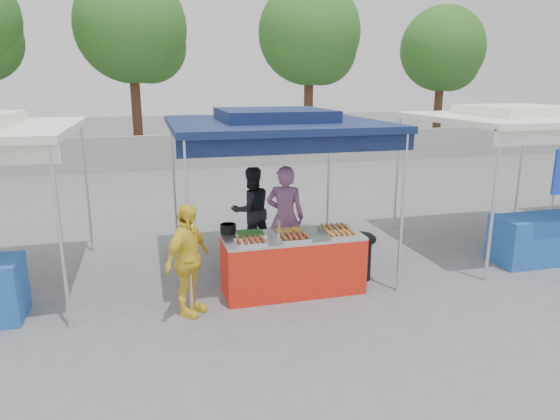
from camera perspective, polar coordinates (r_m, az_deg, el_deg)
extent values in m
plane|color=slate|center=(7.53, 1.19, -8.87)|extent=(80.00, 80.00, 0.00)
cube|color=gray|center=(17.91, -8.70, 6.65)|extent=(40.00, 0.25, 1.20)
cylinder|color=silver|center=(6.42, -10.45, -2.37)|extent=(0.05, 0.05, 2.30)
cylinder|color=silver|center=(7.27, 13.79, -0.56)|extent=(0.05, 0.05, 2.30)
cylinder|color=silver|center=(9.33, -12.01, 2.82)|extent=(0.05, 0.05, 2.30)
cylinder|color=silver|center=(9.94, 5.54, 3.76)|extent=(0.05, 0.05, 2.30)
cube|color=#121F49|center=(7.91, -0.76, 9.87)|extent=(3.20, 3.20, 0.10)
cube|color=#121F49|center=(7.90, -0.76, 10.81)|extent=(1.65, 1.65, 0.18)
cube|color=#121F49|center=(6.49, 2.54, 7.51)|extent=(3.20, 0.04, 0.25)
cylinder|color=silver|center=(6.50, -23.76, -3.20)|extent=(0.05, 0.05, 2.30)
cylinder|color=silver|center=(9.38, -21.19, 2.21)|extent=(0.05, 0.05, 2.30)
cylinder|color=silver|center=(8.09, 23.16, 0.18)|extent=(0.05, 0.05, 2.30)
cylinder|color=silver|center=(10.55, 13.22, 4.07)|extent=(0.05, 0.05, 2.30)
cylinder|color=silver|center=(12.25, 25.75, 4.42)|extent=(0.05, 0.05, 2.30)
cube|color=white|center=(10.01, 25.45, 9.46)|extent=(3.20, 3.20, 0.10)
cube|color=white|center=(10.01, 25.53, 10.20)|extent=(1.65, 1.65, 0.18)
cube|color=blue|center=(9.60, 27.99, -2.88)|extent=(1.80, 0.70, 0.80)
cylinder|color=silver|center=(12.92, 29.14, 4.47)|extent=(0.05, 0.05, 2.30)
cylinder|color=#492D1C|center=(19.93, -16.12, 11.68)|extent=(0.36, 0.36, 4.41)
sphere|color=#316A23|center=(20.01, -16.69, 19.44)|extent=(4.03, 4.03, 4.03)
sphere|color=#316A23|center=(20.16, -14.76, 17.72)|extent=(2.77, 2.77, 2.77)
cylinder|color=#492D1C|center=(20.27, 3.27, 12.08)|extent=(0.36, 0.36, 4.30)
sphere|color=#316A23|center=(20.33, 3.38, 19.53)|extent=(3.93, 3.93, 3.93)
sphere|color=#316A23|center=(20.67, 4.83, 17.72)|extent=(2.70, 2.70, 2.70)
cylinder|color=#492D1C|center=(23.46, 17.62, 11.29)|extent=(0.36, 0.36, 3.90)
sphere|color=#316A23|center=(23.48, 18.08, 17.12)|extent=(3.57, 3.57, 3.57)
sphere|color=#316A23|center=(23.94, 18.96, 15.65)|extent=(2.45, 2.45, 2.45)
cube|color=red|center=(7.29, 1.43, -6.25)|extent=(2.00, 0.80, 0.81)
cube|color=silver|center=(7.15, 1.45, -3.06)|extent=(2.00, 0.80, 0.04)
cube|color=white|center=(6.77, -3.37, -3.72)|extent=(0.42, 0.30, 0.05)
cube|color=brown|center=(6.75, -3.37, -3.42)|extent=(0.35, 0.25, 0.02)
cube|color=white|center=(6.91, 1.67, -3.31)|extent=(0.42, 0.30, 0.05)
cube|color=brown|center=(6.90, 1.68, -3.02)|extent=(0.35, 0.25, 0.02)
cube|color=white|center=(7.13, 6.98, -2.85)|extent=(0.42, 0.30, 0.05)
cube|color=#C68644|center=(7.12, 6.99, -2.57)|extent=(0.35, 0.25, 0.02)
cube|color=white|center=(7.08, -3.41, -2.89)|extent=(0.42, 0.30, 0.05)
cube|color=#2C6322|center=(7.07, -3.41, -2.61)|extent=(0.35, 0.25, 0.02)
cube|color=white|center=(7.23, 0.93, -2.50)|extent=(0.42, 0.30, 0.05)
cube|color=yellow|center=(7.22, 0.93, -2.22)|extent=(0.35, 0.25, 0.02)
cube|color=white|center=(7.40, 6.22, -2.17)|extent=(0.42, 0.30, 0.05)
cube|color=#C68644|center=(7.39, 6.23, -1.90)|extent=(0.35, 0.25, 0.02)
cylinder|color=black|center=(7.27, -5.95, -2.12)|extent=(0.23, 0.23, 0.14)
cylinder|color=silver|center=(6.96, -0.13, -3.02)|extent=(0.07, 0.07, 0.09)
cylinder|color=black|center=(7.85, 9.22, -5.70)|extent=(0.31, 0.31, 0.61)
ellipsoid|color=black|center=(7.73, 9.32, -3.23)|extent=(0.45, 0.45, 0.20)
cube|color=#163DB8|center=(7.84, -3.37, -6.75)|extent=(0.50, 0.35, 0.30)
cube|color=#163DB8|center=(7.90, 1.43, -6.53)|extent=(0.51, 0.36, 0.30)
cube|color=#163DB8|center=(7.80, 1.45, -4.46)|extent=(0.50, 0.35, 0.30)
imported|color=#9C638F|center=(8.11, 0.59, -0.81)|extent=(0.73, 0.62, 1.70)
imported|color=#222227|center=(8.86, -3.28, 0.00)|extent=(0.85, 0.73, 1.55)
imported|color=yellow|center=(6.57, -10.50, -5.66)|extent=(0.84, 0.91, 1.50)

